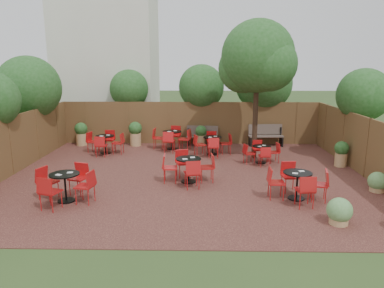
{
  "coord_description": "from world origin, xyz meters",
  "views": [
    {
      "loc": [
        0.42,
        -11.57,
        3.72
      ],
      "look_at": [
        0.16,
        0.5,
        1.0
      ],
      "focal_mm": 33.21,
      "sensor_mm": 36.0,
      "label": 1
    }
  ],
  "objects": [
    {
      "name": "ground",
      "position": [
        0.0,
        0.0,
        0.0
      ],
      "size": [
        80.0,
        80.0,
        0.0
      ],
      "primitive_type": "plane",
      "color": "#354F23",
      "rests_on": "ground"
    },
    {
      "name": "courtyard_paving",
      "position": [
        0.0,
        0.0,
        0.01
      ],
      "size": [
        12.0,
        10.0,
        0.02
      ],
      "primitive_type": "cube",
      "color": "#3B1B18",
      "rests_on": "ground"
    },
    {
      "name": "fence_back",
      "position": [
        0.0,
        5.0,
        1.0
      ],
      "size": [
        12.0,
        0.08,
        2.0
      ],
      "primitive_type": "cube",
      "color": "brown",
      "rests_on": "ground"
    },
    {
      "name": "fence_left",
      "position": [
        -6.0,
        0.0,
        1.0
      ],
      "size": [
        0.08,
        10.0,
        2.0
      ],
      "primitive_type": "cube",
      "color": "brown",
      "rests_on": "ground"
    },
    {
      "name": "fence_right",
      "position": [
        6.0,
        0.0,
        1.0
      ],
      "size": [
        0.08,
        10.0,
        2.0
      ],
      "primitive_type": "cube",
      "color": "brown",
      "rests_on": "ground"
    },
    {
      "name": "neighbour_building",
      "position": [
        -4.5,
        8.0,
        4.0
      ],
      "size": [
        5.0,
        4.0,
        8.0
      ],
      "primitive_type": "cube",
      "color": "silver",
      "rests_on": "ground"
    },
    {
      "name": "overhang_foliage",
      "position": [
        -1.41,
        3.31,
        2.7
      ],
      "size": [
        15.49,
        10.69,
        2.73
      ],
      "color": "#1F511A",
      "rests_on": "ground"
    },
    {
      "name": "courtyard_tree",
      "position": [
        2.62,
        2.43,
        3.85
      ],
      "size": [
        2.89,
        2.81,
        5.39
      ],
      "rotation": [
        0.0,
        0.0,
        -0.22
      ],
      "color": "black",
      "rests_on": "courtyard_paving"
    },
    {
      "name": "park_bench_left",
      "position": [
        0.55,
        4.62,
        0.48
      ],
      "size": [
        1.49,
        0.59,
        0.9
      ],
      "rotation": [
        0.0,
        0.0,
        -0.08
      ],
      "color": "brown",
      "rests_on": "courtyard_paving"
    },
    {
      "name": "park_bench_right",
      "position": [
        3.49,
        4.63,
        0.52
      ],
      "size": [
        1.62,
        0.63,
        0.98
      ],
      "rotation": [
        0.0,
        0.0,
        0.08
      ],
      "color": "brown",
      "rests_on": "courtyard_paving"
    },
    {
      "name": "bistro_tables",
      "position": [
        -0.27,
        0.79,
        0.47
      ],
      "size": [
        8.33,
        7.91,
        0.94
      ],
      "color": "black",
      "rests_on": "courtyard_paving"
    },
    {
      "name": "planters",
      "position": [
        -1.06,
        3.85,
        0.58
      ],
      "size": [
        11.28,
        3.83,
        1.12
      ],
      "color": "tan",
      "rests_on": "courtyard_paving"
    },
    {
      "name": "low_shrubs",
      "position": [
        4.82,
        -3.21,
        0.33
      ],
      "size": [
        2.54,
        3.18,
        0.66
      ],
      "color": "tan",
      "rests_on": "courtyard_paving"
    }
  ]
}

